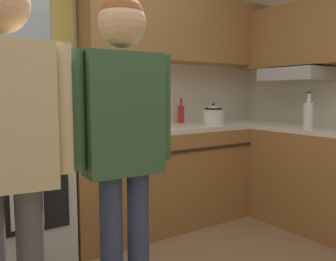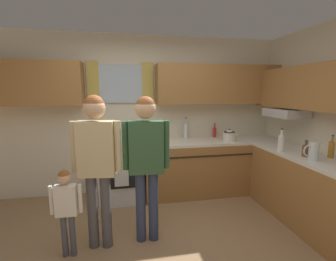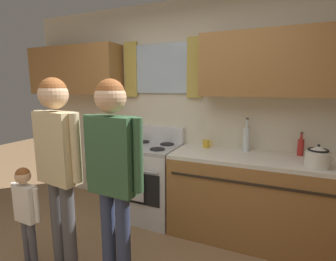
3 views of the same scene
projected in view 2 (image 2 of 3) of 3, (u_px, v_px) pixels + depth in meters
back_wall_unit at (145, 104)px, 3.86m from camera, size 4.60×0.42×2.60m
kitchen_counter_run at (245, 174)px, 3.58m from camera, size 2.32×2.24×0.90m
stove_oven at (122, 170)px, 3.69m from camera, size 0.67×0.67×1.10m
bottle_sauce_red at (215, 132)px, 4.10m from camera, size 0.06×0.06×0.25m
bottle_oil_amber at (331, 149)px, 2.82m from camera, size 0.06×0.06×0.29m
bottle_squat_brown at (306, 150)px, 2.89m from camera, size 0.08×0.08×0.21m
bottle_milk_white at (281, 143)px, 3.13m from camera, size 0.08×0.08×0.31m
bottle_tall_clear at (186, 131)px, 3.97m from camera, size 0.07×0.07×0.37m
mug_mustard_yellow at (161, 137)px, 3.89m from camera, size 0.12×0.08×0.09m
stovetop_kettle at (229, 136)px, 3.77m from camera, size 0.27×0.20×0.21m
water_pitcher at (313, 151)px, 2.72m from camera, size 0.19×0.11×0.22m
adult_holding_child at (97, 155)px, 2.43m from camera, size 0.51×0.23×1.67m
adult_in_plaid at (146, 153)px, 2.54m from camera, size 0.51×0.22×1.65m
small_child at (66, 203)px, 2.35m from camera, size 0.32×0.13×0.93m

